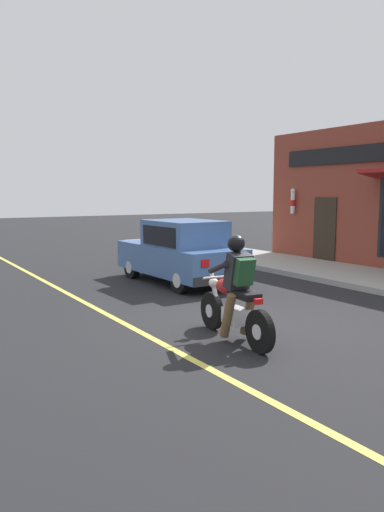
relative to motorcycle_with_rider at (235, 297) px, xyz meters
The scene contains 5 objects.
ground_plane 1.18m from the motorcycle_with_rider, 36.79° to the left, with size 80.00×80.00×0.00m, color black.
sidewalk_curb 7.05m from the motorcycle_with_rider, 30.68° to the left, with size 2.60×22.00×0.14m, color #9E9B93.
lane_stripe 3.78m from the motorcycle_with_rider, 105.94° to the left, with size 0.12×19.80×0.01m, color #D1C64C.
motorcycle_with_rider is the anchor object (origin of this frame).
car_hatchback 5.02m from the motorcycle_with_rider, 68.69° to the left, with size 1.73×3.82×1.57m.
Camera 1 is at (-5.25, -6.50, 2.24)m, focal length 35.00 mm.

